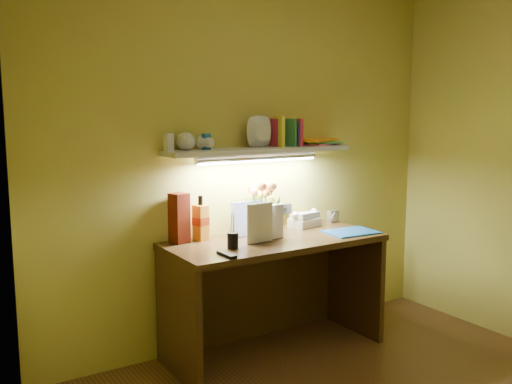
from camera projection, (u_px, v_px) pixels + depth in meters
desk at (275, 295)px, 3.66m from camera, size 1.40×0.60×0.75m
flower_bouquet at (264, 208)px, 3.76m from camera, size 0.26×0.26×0.33m
telephone at (305, 218)px, 3.96m from camera, size 0.22×0.18×0.12m
desk_clock at (333, 216)px, 4.12m from camera, size 0.09×0.06×0.09m
whisky_bottle at (201, 218)px, 3.55m from camera, size 0.10×0.10×0.28m
whisky_box at (179, 218)px, 3.48m from camera, size 0.12×0.12×0.31m
pen_cup at (233, 235)px, 3.35m from camera, size 0.09×0.09×0.16m
art_card at (248, 218)px, 3.70m from camera, size 0.22×0.04×0.22m
tv_remote at (227, 254)px, 3.18m from camera, size 0.05×0.16×0.02m
blue_folder at (351, 232)px, 3.78m from camera, size 0.35×0.27×0.01m
desk_book_a at (247, 225)px, 3.43m from camera, size 0.19×0.02×0.25m
desk_book_b at (262, 223)px, 3.54m from camera, size 0.16×0.02×0.22m
wall_shelf at (266, 145)px, 3.70m from camera, size 1.33×0.37×0.23m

